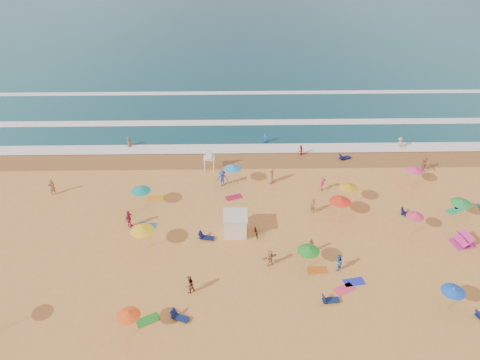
{
  "coord_description": "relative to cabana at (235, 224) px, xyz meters",
  "views": [
    {
      "loc": [
        -1.67,
        -33.96,
        27.82
      ],
      "look_at": [
        -0.97,
        6.0,
        1.5
      ],
      "focal_mm": 35.0,
      "sensor_mm": 36.0,
      "label": 1
    }
  ],
  "objects": [
    {
      "name": "popup_tents",
      "position": [
        22.78,
        0.71,
        -0.4
      ],
      "size": [
        7.03,
        6.96,
        1.2
      ],
      "color": "#C92C8A",
      "rests_on": "ground"
    },
    {
      "name": "beachgoers",
      "position": [
        2.62,
        5.44,
        -0.22
      ],
      "size": [
        47.02,
        25.58,
        2.12
      ],
      "color": "#C2304D",
      "rests_on": "ground"
    },
    {
      "name": "wet_sand",
      "position": [
        1.51,
        13.11,
        -0.99
      ],
      "size": [
        220.0,
        220.0,
        0.0
      ],
      "primitive_type": "plane",
      "color": "olive",
      "rests_on": "ground"
    },
    {
      "name": "bicycle",
      "position": [
        1.9,
        -0.3,
        -0.6
      ],
      "size": [
        0.7,
        1.59,
        0.81
      ],
      "primitive_type": "imported",
      "rotation": [
        0.0,
        0.0,
        0.11
      ],
      "color": "black",
      "rests_on": "ground"
    },
    {
      "name": "lifeguard_stand",
      "position": [
        -2.81,
        11.07,
        0.05
      ],
      "size": [
        1.2,
        1.2,
        2.1
      ],
      "primitive_type": null,
      "color": "white",
      "rests_on": "ground"
    },
    {
      "name": "surf_foam",
      "position": [
        1.51,
        21.93,
        -0.9
      ],
      "size": [
        200.0,
        18.7,
        0.05
      ],
      "color": "white",
      "rests_on": "ground"
    },
    {
      "name": "cabana",
      "position": [
        0.0,
        0.0,
        0.0
      ],
      "size": [
        2.0,
        2.0,
        2.0
      ],
      "primitive_type": "cube",
      "color": "silver",
      "rests_on": "ground"
    },
    {
      "name": "loungers",
      "position": [
        6.74,
        -2.53,
        -0.83
      ],
      "size": [
        49.29,
        25.61,
        0.34
      ],
      "color": "#101A51",
      "rests_on": "ground"
    },
    {
      "name": "ocean",
      "position": [
        1.51,
        84.61,
        -1.0
      ],
      "size": [
        220.0,
        140.0,
        0.18
      ],
      "primitive_type": "cube",
      "color": "#0C4756",
      "rests_on": "ground"
    },
    {
      "name": "ground",
      "position": [
        1.51,
        0.61,
        -1.0
      ],
      "size": [
        220.0,
        220.0,
        0.0
      ],
      "primitive_type": "plane",
      "color": "gold",
      "rests_on": "ground"
    },
    {
      "name": "cabana_roof",
      "position": [
        0.0,
        0.0,
        1.06
      ],
      "size": [
        2.2,
        2.2,
        0.12
      ],
      "primitive_type": "cube",
      "color": "silver",
      "rests_on": "cabana"
    },
    {
      "name": "towels",
      "position": [
        2.82,
        -2.17,
        -0.98
      ],
      "size": [
        42.25,
        19.37,
        0.03
      ],
      "color": "#BB1741",
      "rests_on": "ground"
    },
    {
      "name": "beach_umbrellas",
      "position": [
        3.89,
        0.06,
        1.07
      ],
      "size": [
        62.71,
        20.77,
        0.71
      ],
      "color": "#EF355B",
      "rests_on": "ground"
    }
  ]
}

